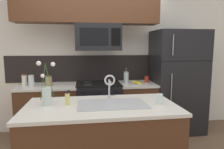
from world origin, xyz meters
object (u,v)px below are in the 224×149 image
(microwave, at_px, (98,37))
(storage_jar_short, at_px, (49,81))
(flower_vase, at_px, (47,94))
(stove_range, at_px, (99,109))
(storage_jar_medium, at_px, (31,81))
(storage_jar_tall, at_px, (24,80))
(banana_bunch, at_px, (137,82))
(refrigerator, at_px, (176,81))
(dish_soap_bottle, at_px, (67,99))
(drinking_glass, at_px, (160,99))
(sink_faucet, at_px, (110,83))
(coffee_tin, at_px, (147,79))
(french_press, at_px, (126,77))

(microwave, bearing_deg, storage_jar_short, -179.71)
(flower_vase, bearing_deg, stove_range, 60.84)
(storage_jar_medium, bearing_deg, microwave, 0.18)
(stove_range, height_order, storage_jar_tall, storage_jar_tall)
(banana_bunch, bearing_deg, microwave, 176.56)
(refrigerator, height_order, dish_soap_bottle, refrigerator)
(drinking_glass, bearing_deg, stove_range, 114.33)
(sink_faucet, bearing_deg, storage_jar_tall, 140.23)
(storage_jar_tall, bearing_deg, drinking_glass, -36.52)
(stove_range, xyz_separation_m, coffee_tin, (0.88, 0.05, 0.50))
(storage_jar_tall, height_order, dish_soap_bottle, storage_jar_tall)
(stove_range, relative_size, french_press, 3.48)
(flower_vase, bearing_deg, microwave, 60.39)
(drinking_glass, bearing_deg, storage_jar_short, 137.81)
(stove_range, height_order, banana_bunch, banana_bunch)
(french_press, bearing_deg, flower_vase, -133.17)
(storage_jar_short, xyz_separation_m, sink_faucet, (0.88, -1.01, 0.11))
(flower_vase, bearing_deg, storage_jar_short, 98.35)
(coffee_tin, bearing_deg, storage_jar_short, -177.47)
(banana_bunch, xyz_separation_m, dish_soap_bottle, (-1.11, -1.14, 0.05))
(stove_range, xyz_separation_m, storage_jar_short, (-0.82, -0.03, 0.53))
(refrigerator, height_order, coffee_tin, refrigerator)
(dish_soap_bottle, height_order, flower_vase, flower_vase)
(storage_jar_short, relative_size, drinking_glass, 1.48)
(banana_bunch, xyz_separation_m, french_press, (-0.17, 0.12, 0.08))
(storage_jar_short, distance_m, banana_bunch, 1.50)
(stove_range, distance_m, microwave, 1.24)
(storage_jar_medium, height_order, banana_bunch, storage_jar_medium)
(banana_bunch, bearing_deg, storage_jar_tall, 177.16)
(storage_jar_tall, xyz_separation_m, storage_jar_short, (0.39, -0.06, -0.01))
(french_press, height_order, drinking_glass, french_press)
(stove_range, bearing_deg, storage_jar_tall, 178.47)
(stove_range, relative_size, storage_jar_tall, 4.82)
(storage_jar_tall, bearing_deg, sink_faucet, -39.77)
(stove_range, distance_m, storage_jar_tall, 1.33)
(french_press, bearing_deg, refrigerator, -2.45)
(banana_bunch, bearing_deg, stove_range, 174.80)
(storage_jar_tall, xyz_separation_m, banana_bunch, (1.89, -0.09, -0.07))
(refrigerator, distance_m, storage_jar_medium, 2.54)
(french_press, xyz_separation_m, coffee_tin, (0.38, -0.01, -0.04))
(dish_soap_bottle, bearing_deg, flower_vase, 172.17)
(dish_soap_bottle, bearing_deg, storage_jar_tall, 122.48)
(coffee_tin, xyz_separation_m, flower_vase, (-1.53, -1.22, 0.07))
(storage_jar_tall, distance_m, coffee_tin, 2.10)
(banana_bunch, height_order, coffee_tin, coffee_tin)
(storage_jar_tall, xyz_separation_m, drinking_glass, (1.81, -1.34, -0.04))
(storage_jar_tall, distance_m, banana_bunch, 1.90)
(storage_jar_tall, xyz_separation_m, french_press, (1.72, 0.03, 0.00))
(coffee_tin, xyz_separation_m, dish_soap_bottle, (-1.31, -1.25, 0.01))
(banana_bunch, bearing_deg, french_press, 144.97)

